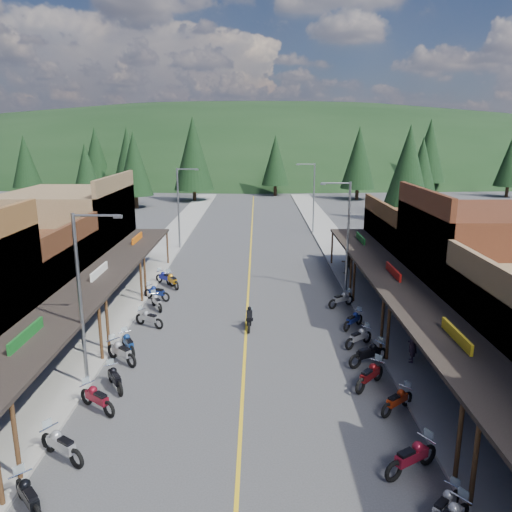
{
  "coord_description": "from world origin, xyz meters",
  "views": [
    {
      "loc": [
        0.64,
        -26.67,
        11.24
      ],
      "look_at": [
        0.57,
        6.8,
        3.0
      ],
      "focal_mm": 35.0,
      "sensor_mm": 36.0,
      "label": 1
    }
  ],
  "objects_px": {
    "pine_10": "(134,164)",
    "bike_west_2": "(28,495)",
    "streetlight_2": "(346,232)",
    "bike_west_11": "(172,280)",
    "shop_west_2": "(15,284)",
    "bike_east_5": "(370,374)",
    "shop_west_3": "(72,236)",
    "bike_west_5": "(115,377)",
    "bike_west_6": "(121,351)",
    "bike_east_8": "(353,319)",
    "shop_east_3": "(425,248)",
    "pine_6": "(511,161)",
    "pine_11": "(408,166)",
    "bike_east_3": "(412,456)",
    "bike_east_6": "(369,353)",
    "pine_9": "(422,169)",
    "pine_1": "(128,155)",
    "bike_west_7": "(128,342)",
    "pedestrian_east_a": "(412,344)",
    "bike_west_3": "(61,444)",
    "bike_west_4": "(97,397)",
    "pine_7": "(96,154)",
    "pine_8": "(86,174)",
    "shop_east_2": "(480,268)",
    "streetlight_3": "(313,195)",
    "bike_west_10": "(157,292)",
    "bike_east_7": "(359,336)",
    "streetlight_0": "(83,294)",
    "pine_3": "(275,160)",
    "pine_0": "(25,161)",
    "bike_west_12": "(165,277)",
    "bike_east_4": "(397,399)",
    "pine_5": "(429,151)",
    "bike_east_9": "(341,299)",
    "rider_on_bike": "(249,319)",
    "bike_west_8": "(149,318)",
    "streetlight_1": "(180,205)",
    "bike_west_9": "(157,301)",
    "pedestrian_east_b": "(347,262)",
    "bike_east_2": "(444,504)",
    "pine_4": "(359,158)"
  },
  "relations": [
    {
      "from": "shop_east_2",
      "to": "pine_9",
      "type": "distance_m",
      "value": 44.58
    },
    {
      "from": "streetlight_1",
      "to": "pine_8",
      "type": "relative_size",
      "value": 0.8
    },
    {
      "from": "shop_east_3",
      "to": "pine_6",
      "type": "distance_m",
      "value": 61.91
    },
    {
      "from": "bike_west_9",
      "to": "pedestrian_east_b",
      "type": "height_order",
      "value": "pedestrian_east_b"
    },
    {
      "from": "shop_west_2",
      "to": "pine_5",
      "type": "xyz_separation_m",
      "value": [
        47.75,
        70.3,
        5.46
      ]
    },
    {
      "from": "pine_3",
      "to": "pine_9",
      "type": "height_order",
      "value": "pine_3"
    },
    {
      "from": "streetlight_3",
      "to": "bike_west_2",
      "type": "relative_size",
      "value": 3.74
    },
    {
      "from": "shop_west_2",
      "to": "bike_west_7",
      "type": "xyz_separation_m",
      "value": [
        7.63,
        -4.09,
        -1.95
      ]
    },
    {
      "from": "bike_west_12",
      "to": "bike_east_8",
      "type": "distance_m",
      "value": 15.41
    },
    {
      "from": "bike_west_12",
      "to": "bike_east_5",
      "type": "relative_size",
      "value": 0.92
    },
    {
      "from": "shop_west_2",
      "to": "bike_east_5",
      "type": "height_order",
      "value": "shop_west_2"
    },
    {
      "from": "pine_6",
      "to": "bike_west_5",
      "type": "bearing_deg",
      "value": -126.39
    },
    {
      "from": "bike_west_3",
      "to": "pedestrian_east_a",
      "type": "bearing_deg",
      "value": -28.31
    },
    {
      "from": "pine_7",
      "to": "pine_8",
      "type": "xyz_separation_m",
      "value": [
        10.0,
        -36.0,
        -1.26
      ]
    },
    {
      "from": "bike_east_9",
      "to": "rider_on_bike",
      "type": "distance_m",
      "value": 7.14
    },
    {
      "from": "bike_west_4",
      "to": "bike_west_12",
      "type": "bearing_deg",
      "value": 39.43
    },
    {
      "from": "shop_west_3",
      "to": "bike_west_5",
      "type": "bearing_deg",
      "value": -65.39
    },
    {
      "from": "shop_east_3",
      "to": "pine_10",
      "type": "relative_size",
      "value": 0.94
    },
    {
      "from": "pine_11",
      "to": "bike_west_2",
      "type": "height_order",
      "value": "pine_11"
    },
    {
      "from": "bike_west_5",
      "to": "bike_west_11",
      "type": "xyz_separation_m",
      "value": [
        0.05,
        15.28,
        0.04
      ]
    },
    {
      "from": "pine_11",
      "to": "bike_east_7",
      "type": "distance_m",
      "value": 42.41
    },
    {
      "from": "bike_west_2",
      "to": "bike_west_5",
      "type": "distance_m",
      "value": 7.58
    },
    {
      "from": "streetlight_3",
      "to": "pine_5",
      "type": "distance_m",
      "value": 50.08
    },
    {
      "from": "bike_west_4",
      "to": "bike_west_7",
      "type": "bearing_deg",
      "value": 39.63
    },
    {
      "from": "bike_east_3",
      "to": "bike_west_6",
      "type": "bearing_deg",
      "value": -156.4
    },
    {
      "from": "pine_10",
      "to": "bike_west_2",
      "type": "xyz_separation_m",
      "value": [
        11.72,
        -63.8,
        -6.17
      ]
    },
    {
      "from": "bike_west_9",
      "to": "bike_east_8",
      "type": "xyz_separation_m",
      "value": [
        12.29,
        -3.23,
        -0.0
      ]
    },
    {
      "from": "shop_east_3",
      "to": "bike_east_6",
      "type": "relative_size",
      "value": 4.71
    },
    {
      "from": "bike_west_10",
      "to": "bike_east_9",
      "type": "height_order",
      "value": "bike_west_10"
    },
    {
      "from": "shop_west_2",
      "to": "shop_west_3",
      "type": "height_order",
      "value": "shop_west_3"
    },
    {
      "from": "pine_0",
      "to": "bike_west_7",
      "type": "distance_m",
      "value": 72.99
    },
    {
      "from": "pine_4",
      "to": "bike_east_3",
      "type": "xyz_separation_m",
      "value": [
        -12.13,
        -71.94,
        -6.57
      ]
    },
    {
      "from": "bike_west_11",
      "to": "bike_east_5",
      "type": "distance_m",
      "value": 18.94
    },
    {
      "from": "pine_10",
      "to": "bike_west_8",
      "type": "xyz_separation_m",
      "value": [
        12.21,
        -48.77,
        -6.19
      ]
    },
    {
      "from": "bike_west_10",
      "to": "pine_9",
      "type": "bearing_deg",
      "value": -10.34
    },
    {
      "from": "bike_east_3",
      "to": "pedestrian_east_a",
      "type": "relative_size",
      "value": 1.24
    },
    {
      "from": "streetlight_2",
      "to": "bike_west_11",
      "type": "xyz_separation_m",
      "value": [
        -12.66,
        1.05,
        -3.84
      ]
    },
    {
      "from": "bike_west_3",
      "to": "bike_west_12",
      "type": "relative_size",
      "value": 1.08
    },
    {
      "from": "bike_west_6",
      "to": "bike_east_4",
      "type": "distance_m",
      "value": 13.4
    },
    {
      "from": "bike_west_11",
      "to": "streetlight_2",
      "type": "bearing_deg",
      "value": -36.84
    },
    {
      "from": "pine_9",
      "to": "bike_east_6",
      "type": "xyz_separation_m",
      "value": [
        -17.82,
        -48.8,
        -5.72
      ]
    },
    {
      "from": "pine_1",
      "to": "bike_west_7",
      "type": "relative_size",
      "value": 6.09
    },
    {
      "from": "shop_east_2",
      "to": "pine_10",
      "type": "bearing_deg",
      "value": 123.35
    },
    {
      "from": "bike_east_2",
      "to": "shop_east_2",
      "type": "bearing_deg",
      "value": 110.13
    },
    {
      "from": "bike_west_6",
      "to": "bike_east_8",
      "type": "height_order",
      "value": "bike_west_6"
    },
    {
      "from": "bike_west_6",
      "to": "bike_west_11",
      "type": "relative_size",
      "value": 1.06
    },
    {
      "from": "bike_east_5",
      "to": "bike_west_10",
      "type": "bearing_deg",
      "value": 176.21
    },
    {
      "from": "bike_west_7",
      "to": "bike_west_10",
      "type": "distance_m",
      "value": 8.54
    },
    {
      "from": "bike_west_5",
      "to": "streetlight_0",
      "type": "bearing_deg",
      "value": 137.63
    },
    {
      "from": "streetlight_2",
      "to": "pedestrian_east_b",
      "type": "bearing_deg",
      "value": 77.92
    }
  ]
}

